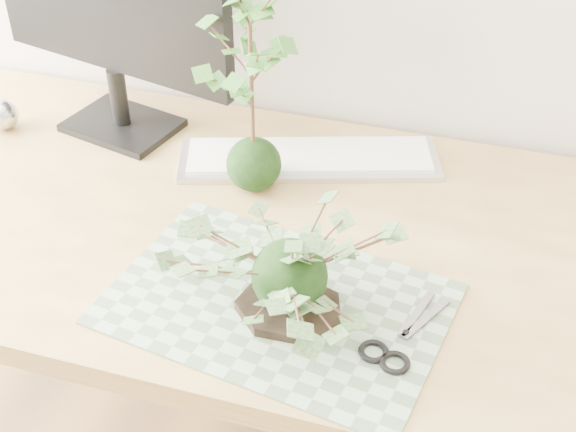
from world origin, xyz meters
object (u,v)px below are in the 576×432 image
at_px(desk, 289,272).
at_px(ivy_kokedama, 290,248).
at_px(maple_kokedama, 250,39).
at_px(keyboard, 309,158).

height_order(desk, ivy_kokedama, ivy_kokedama).
relative_size(desk, ivy_kokedama, 5.02).
distance_m(maple_kokedama, keyboard, 0.29).
xyz_separation_m(desk, keyboard, (-0.02, 0.20, 0.10)).
distance_m(desk, ivy_kokedama, 0.28).
bearing_deg(desk, ivy_kokedama, -72.99).
bearing_deg(keyboard, desk, -101.00).
bearing_deg(keyboard, maple_kokedama, -141.48).
bearing_deg(ivy_kokedama, maple_kokedama, 117.90).
relative_size(ivy_kokedama, maple_kokedama, 0.83).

